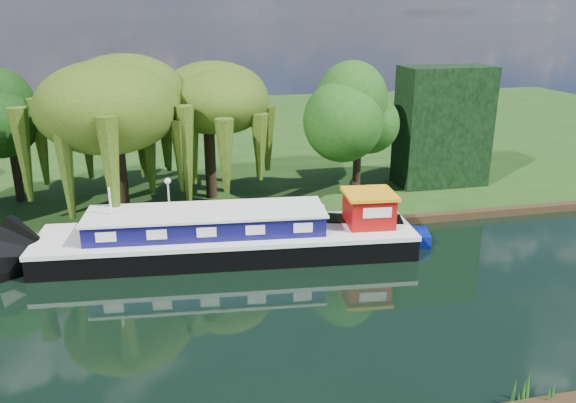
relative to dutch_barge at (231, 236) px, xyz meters
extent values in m
plane|color=black|center=(-3.45, -6.05, -0.98)|extent=(120.00, 120.00, 0.00)
cube|color=#17330E|center=(-3.45, 27.95, -0.76)|extent=(120.00, 52.00, 0.45)
cube|color=black|center=(-0.16, 0.02, -0.52)|extent=(19.04, 5.95, 1.25)
cube|color=silver|center=(-0.16, 0.02, 0.21)|extent=(19.15, 6.04, 0.23)
cube|color=#0E0D45|center=(-1.20, 0.12, 0.83)|extent=(11.84, 4.10, 0.99)
cube|color=silver|center=(-1.20, 0.12, 1.39)|extent=(12.07, 4.33, 0.12)
cube|color=maroon|center=(7.09, -0.69, 1.12)|extent=(2.50, 2.50, 1.56)
cube|color=orange|center=(7.09, -0.69, 1.98)|extent=(2.78, 2.78, 0.17)
cylinder|color=silver|center=(-5.75, 0.56, 1.58)|extent=(0.10, 0.10, 2.50)
cube|color=navy|center=(5.54, 0.45, -0.70)|extent=(10.33, 4.32, 0.77)
cube|color=navy|center=(5.54, 0.45, 0.00)|extent=(7.25, 3.11, 0.64)
cube|color=black|center=(5.54, 0.45, 0.36)|extent=(7.36, 3.21, 0.09)
cube|color=silver|center=(2.78, 0.52, 0.03)|extent=(0.51, 0.17, 0.27)
cube|color=silver|center=(4.51, 0.05, 0.03)|extent=(0.51, 0.17, 0.27)
cube|color=silver|center=(6.24, -0.42, 0.03)|extent=(0.51, 0.17, 0.27)
cube|color=silver|center=(7.96, -0.88, 0.03)|extent=(0.51, 0.17, 0.27)
cylinder|color=black|center=(-5.61, 7.04, 2.04)|extent=(0.67, 0.67, 5.14)
ellipsoid|color=#2A410E|center=(-5.61, 7.04, 5.75)|extent=(7.18, 7.18, 4.64)
cylinder|color=black|center=(-0.20, 8.40, 1.76)|extent=(0.65, 0.65, 4.58)
ellipsoid|color=#2A410E|center=(-0.20, 8.40, 5.07)|extent=(6.26, 6.26, 4.04)
cylinder|color=black|center=(-12.08, 10.30, 2.41)|extent=(0.48, 0.48, 5.90)
ellipsoid|color=black|center=(-12.08, 10.30, 4.83)|extent=(4.72, 4.72, 4.72)
cylinder|color=black|center=(9.06, 6.74, 2.27)|extent=(0.52, 0.52, 5.62)
ellipsoid|color=#134110|center=(9.06, 6.74, 4.57)|extent=(4.49, 4.49, 4.49)
cube|color=black|center=(15.55, 7.95, 3.47)|extent=(6.00, 3.00, 8.00)
cylinder|color=silver|center=(-2.95, 4.45, 0.57)|extent=(0.10, 0.10, 2.20)
sphere|color=white|center=(-2.95, 4.45, 1.85)|extent=(0.36, 0.36, 0.36)
cylinder|color=silver|center=(-7.45, 2.35, -0.03)|extent=(0.16, 0.16, 1.00)
cylinder|color=silver|center=(-0.45, 2.35, -0.03)|extent=(0.16, 0.16, 1.00)
cylinder|color=silver|center=(5.55, 2.35, -0.03)|extent=(0.16, 0.16, 1.00)
cone|color=#184612|center=(7.55, -13.75, -0.43)|extent=(1.20, 1.20, 1.10)
camera|label=1|loc=(-3.10, -26.40, 10.76)|focal=35.00mm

